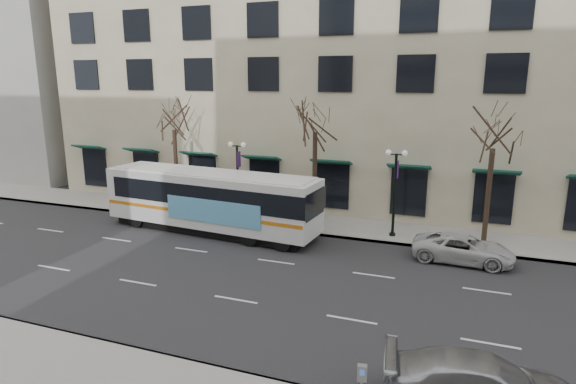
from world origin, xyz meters
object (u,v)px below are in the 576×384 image
at_px(lamp_post_left, 238,177).
at_px(lamp_post_right, 395,189).
at_px(tree_far_mid, 315,116).
at_px(tree_far_right, 494,131).
at_px(city_bus, 212,199).
at_px(tree_far_left, 173,116).
at_px(white_pickup, 463,249).
at_px(pay_station, 362,376).

height_order(lamp_post_left, lamp_post_right, same).
relative_size(tree_far_mid, lamp_post_right, 1.64).
distance_m(tree_far_right, city_bus, 16.41).
distance_m(tree_far_left, tree_far_right, 20.00).
distance_m(tree_far_mid, city_bus, 8.00).
xyz_separation_m(tree_far_mid, city_bus, (-5.48, -3.19, -4.88)).
height_order(tree_far_right, white_pickup, tree_far_right).
distance_m(tree_far_left, tree_far_mid, 10.00).
height_order(lamp_post_right, pay_station, lamp_post_right).
xyz_separation_m(tree_far_left, tree_far_right, (20.00, 0.00, -0.28)).
relative_size(tree_far_mid, city_bus, 0.62).
xyz_separation_m(lamp_post_right, pay_station, (1.41, -15.50, -1.89)).
relative_size(lamp_post_right, white_pickup, 1.05).
bearing_deg(city_bus, pay_station, -42.54).
bearing_deg(lamp_post_left, tree_far_left, 173.17).
height_order(tree_far_mid, white_pickup, tree_far_mid).
bearing_deg(lamp_post_right, city_bus, -166.15).
bearing_deg(tree_far_right, tree_far_left, 180.00).
bearing_deg(lamp_post_left, tree_far_right, 2.29).
bearing_deg(white_pickup, lamp_post_left, 82.47).
distance_m(tree_far_right, white_pickup, 6.62).
height_order(tree_far_mid, tree_far_right, tree_far_mid).
distance_m(lamp_post_right, city_bus, 10.84).
relative_size(tree_far_mid, white_pickup, 1.72).
bearing_deg(tree_far_left, tree_far_right, 0.00).
xyz_separation_m(tree_far_left, lamp_post_right, (15.01, -0.60, -3.75)).
relative_size(lamp_post_left, city_bus, 0.38).
xyz_separation_m(lamp_post_left, lamp_post_right, (10.00, 0.00, 0.00)).
xyz_separation_m(lamp_post_right, white_pickup, (3.92, -2.53, -2.25)).
relative_size(city_bus, white_pickup, 2.78).
height_order(tree_far_left, tree_far_mid, tree_far_mid).
distance_m(tree_far_mid, lamp_post_right, 6.41).
bearing_deg(tree_far_right, tree_far_mid, 180.00).
bearing_deg(lamp_post_right, tree_far_right, 6.85).
relative_size(tree_far_right, lamp_post_right, 1.55).
distance_m(tree_far_mid, white_pickup, 11.32).
relative_size(tree_far_right, city_bus, 0.58).
bearing_deg(city_bus, lamp_post_right, 18.66).
distance_m(tree_far_right, pay_station, 17.35).
xyz_separation_m(tree_far_mid, white_pickup, (8.92, -3.13, -6.21)).
bearing_deg(pay_station, tree_far_mid, 101.00).
xyz_separation_m(white_pickup, pay_station, (-2.50, -12.97, 0.36)).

